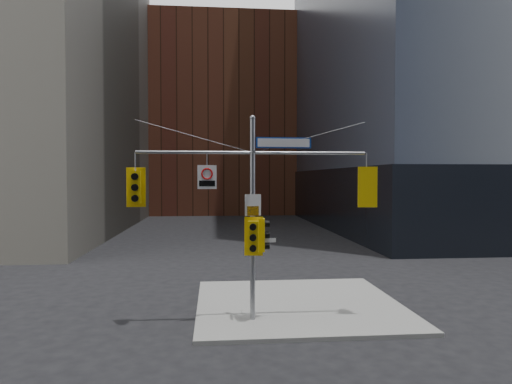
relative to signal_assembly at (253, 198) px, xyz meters
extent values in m
plane|color=black|center=(0.00, -1.99, -4.42)|extent=(160.00, 160.00, 0.00)
cube|color=gray|center=(2.00, 2.01, -4.34)|extent=(8.00, 8.00, 0.15)
cube|color=black|center=(28.00, 30.01, -1.42)|extent=(36.40, 36.40, 6.00)
cube|color=brown|center=(0.00, 56.01, 9.58)|extent=(26.00, 20.00, 28.00)
cylinder|color=gray|center=(0.00, 0.01, -0.82)|extent=(0.18, 0.18, 7.20)
sphere|color=gray|center=(0.00, 0.01, 2.78)|extent=(0.20, 0.20, 0.20)
cylinder|color=gray|center=(-2.00, 0.01, 1.58)|extent=(4.00, 0.11, 0.11)
cylinder|color=gray|center=(2.00, 0.01, 1.58)|extent=(4.00, 0.11, 0.11)
cylinder|color=gray|center=(0.00, -0.34, 1.58)|extent=(0.10, 0.70, 0.10)
cylinder|color=gray|center=(-2.00, 0.01, 2.13)|extent=(4.00, 0.02, 1.12)
cylinder|color=gray|center=(2.00, 0.01, 2.13)|extent=(4.00, 0.02, 1.12)
cube|color=yellow|center=(-4.01, 0.01, 0.38)|extent=(0.37, 0.27, 1.10)
cube|color=yellow|center=(-4.02, 0.20, 0.38)|extent=(0.65, 0.08, 1.37)
cylinder|color=black|center=(-3.99, -0.20, 0.75)|extent=(0.24, 0.18, 0.23)
cylinder|color=black|center=(-4.00, -0.12, 0.75)|extent=(0.20, 0.03, 0.20)
cylinder|color=black|center=(-3.99, -0.20, 0.38)|extent=(0.24, 0.18, 0.23)
cylinder|color=black|center=(-4.00, -0.12, 0.38)|extent=(0.20, 0.03, 0.20)
cylinder|color=black|center=(-3.99, -0.20, 0.02)|extent=(0.24, 0.18, 0.23)
cylinder|color=black|center=(-4.00, -0.12, 0.02)|extent=(0.20, 0.03, 0.20)
cube|color=yellow|center=(4.08, 0.01, 0.38)|extent=(0.40, 0.30, 1.16)
cube|color=yellow|center=(4.06, -0.19, 0.38)|extent=(0.68, 0.12, 1.43)
cylinder|color=black|center=(4.10, 0.23, 0.77)|extent=(0.26, 0.20, 0.24)
cylinder|color=black|center=(4.09, 0.14, 0.77)|extent=(0.21, 0.04, 0.21)
cylinder|color=black|center=(4.10, 0.23, 0.38)|extent=(0.26, 0.20, 0.24)
cylinder|color=black|center=(4.09, 0.14, 0.38)|extent=(0.21, 0.04, 0.21)
cylinder|color=black|center=(4.10, 0.23, 0.00)|extent=(0.26, 0.20, 0.24)
cylinder|color=black|center=(4.09, 0.14, 0.00)|extent=(0.21, 0.04, 0.21)
cube|color=yellow|center=(0.28, 0.01, -1.29)|extent=(0.27, 0.38, 1.16)
cylinder|color=black|center=(0.50, 0.00, -0.91)|extent=(0.18, 0.25, 0.24)
cylinder|color=black|center=(0.41, 0.01, -0.91)|extent=(0.03, 0.21, 0.21)
cylinder|color=black|center=(0.50, 0.00, -1.29)|extent=(0.18, 0.25, 0.24)
cylinder|color=black|center=(0.41, 0.01, -1.29)|extent=(0.03, 0.21, 0.21)
cylinder|color=black|center=(0.50, 0.00, -1.68)|extent=(0.18, 0.25, 0.24)
cylinder|color=#0CE559|center=(0.41, 0.01, -1.68)|extent=(0.03, 0.21, 0.21)
cube|color=yellow|center=(0.00, -0.27, -1.32)|extent=(0.39, 0.30, 1.09)
cube|color=yellow|center=(0.03, -0.09, -1.32)|extent=(0.64, 0.13, 1.35)
cylinder|color=black|center=(-0.03, -0.48, -0.96)|extent=(0.25, 0.20, 0.23)
cylinder|color=black|center=(-0.02, -0.40, -0.96)|extent=(0.20, 0.05, 0.20)
cylinder|color=black|center=(-0.03, -0.48, -1.32)|extent=(0.25, 0.20, 0.23)
cylinder|color=black|center=(-0.02, -0.40, -1.32)|extent=(0.20, 0.05, 0.20)
cylinder|color=black|center=(-0.03, -0.48, -1.69)|extent=(0.25, 0.20, 0.23)
cylinder|color=black|center=(-0.02, -0.40, -1.69)|extent=(0.20, 0.05, 0.20)
cube|color=#10389B|center=(1.09, 0.01, 1.93)|extent=(1.96, 0.11, 0.38)
cube|color=silver|center=(1.09, -0.02, 1.93)|extent=(1.84, 0.07, 0.29)
cube|color=silver|center=(-1.58, -0.01, 0.73)|extent=(0.66, 0.12, 0.82)
torus|color=#B20A0A|center=(-1.58, -0.03, 0.84)|extent=(0.41, 0.11, 0.41)
cube|color=black|center=(-1.58, -0.03, 0.51)|extent=(0.55, 0.08, 0.20)
cube|color=silver|center=(0.00, -0.11, -0.23)|extent=(0.57, 0.11, 0.74)
cube|color=#D88C00|center=(0.00, -0.13, -0.44)|extent=(0.41, 0.06, 0.33)
cube|color=silver|center=(0.45, 0.01, -1.49)|extent=(0.75, 0.11, 0.15)
cube|color=#145926|center=(0.00, 0.46, -1.61)|extent=(0.04, 0.71, 0.14)
camera|label=1|loc=(-1.35, -15.82, 0.70)|focal=32.00mm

